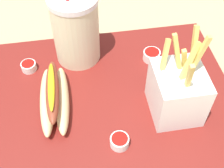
# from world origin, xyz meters

# --- Properties ---
(ground_plane) EXTENTS (2.40, 2.40, 0.02)m
(ground_plane) POSITION_xyz_m (0.00, 0.00, -0.01)
(ground_plane) COLOR tan
(food_tray) EXTENTS (0.47, 0.36, 0.02)m
(food_tray) POSITION_xyz_m (0.00, 0.00, 0.01)
(food_tray) COLOR maroon
(food_tray) RESTS_ON ground_plane
(soda_cup) EXTENTS (0.09, 0.09, 0.24)m
(soda_cup) POSITION_xyz_m (0.05, -0.12, 0.09)
(soda_cup) COLOR beige
(soda_cup) RESTS_ON food_tray
(fries_basket) EXTENTS (0.09, 0.09, 0.17)m
(fries_basket) POSITION_xyz_m (-0.11, 0.05, 0.07)
(fries_basket) COLOR white
(fries_basket) RESTS_ON food_tray
(hot_dog_1) EXTENTS (0.06, 0.16, 0.06)m
(hot_dog_1) POSITION_xyz_m (0.11, 0.01, 0.04)
(hot_dog_1) COLOR #E5C689
(hot_dog_1) RESTS_ON food_tray
(ketchup_cup_1) EXTENTS (0.03, 0.03, 0.02)m
(ketchup_cup_1) POSITION_xyz_m (0.16, -0.09, 0.03)
(ketchup_cup_1) COLOR white
(ketchup_cup_1) RESTS_ON food_tray
(ketchup_cup_2) EXTENTS (0.04, 0.04, 0.02)m
(ketchup_cup_2) POSITION_xyz_m (-0.10, -0.08, 0.03)
(ketchup_cup_2) COLOR white
(ketchup_cup_2) RESTS_ON food_tray
(ketchup_cup_3) EXTENTS (0.03, 0.03, 0.02)m
(ketchup_cup_3) POSITION_xyz_m (0.01, 0.11, 0.03)
(ketchup_cup_3) COLOR white
(ketchup_cup_3) RESTS_ON food_tray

